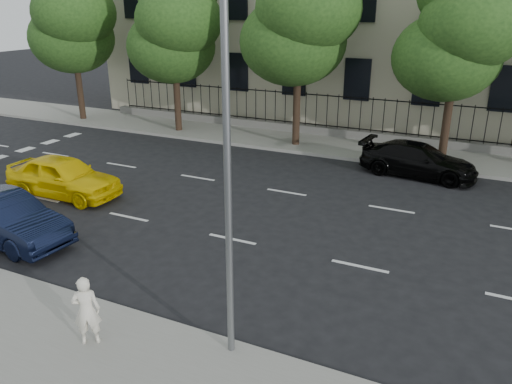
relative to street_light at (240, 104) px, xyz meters
The scene contains 14 objects.
ground 5.99m from the street_light, 144.73° to the left, with size 120.00×120.00×0.00m, color black.
near_sidewalk 6.08m from the street_light, 138.24° to the right, with size 60.00×4.00×0.15m, color gray.
far_sidewalk 16.75m from the street_light, 99.01° to the left, with size 60.00×4.00×0.15m, color gray.
lane_markings 8.67m from the street_light, 110.98° to the left, with size 49.60×4.62×0.01m, color silver, non-canonical shape.
iron_fence 18.21m from the street_light, 98.14° to the left, with size 30.00×0.50×2.20m.
street_light is the anchor object (origin of this frame).
tree_a 23.89m from the street_light, 140.66° to the left, with size 5.71×5.31×9.39m.
tree_b 18.99m from the street_light, 127.15° to the left, with size 5.53×5.12×8.97m.
tree_c 15.82m from the street_light, 106.43° to the left, with size 5.89×5.50×9.80m.
tree_d 15.36m from the street_light, 80.48° to the left, with size 5.34×4.94×8.84m.
yellow_taxi 11.92m from the street_light, 153.81° to the left, with size 1.82×4.51×1.54m, color yellow.
navy_sedan 9.78m from the street_light, behind, with size 1.57×4.51×1.48m, color black.
black_sedan 13.79m from the street_light, 82.37° to the left, with size 1.94×4.78×1.39m, color black.
woman_near 5.31m from the street_light, 150.40° to the right, with size 0.57×0.37×1.56m, color white.
Camera 1 is at (6.57, -9.76, 6.87)m, focal length 35.00 mm.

